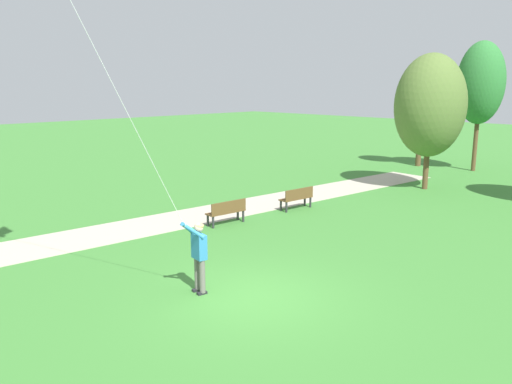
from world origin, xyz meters
TOP-DOWN VIEW (x-y plane):
  - ground_plane at (0.00, 0.00)m, footprint 120.00×120.00m
  - walkway_path at (-7.04, 2.00)m, footprint 5.28×32.09m
  - person_kite_flyer at (-1.11, -0.73)m, footprint 0.52×0.62m
  - park_bench_near_walkway at (-5.19, 3.84)m, footprint 0.57×1.53m
  - park_bench_far_walkway at (-4.88, 7.33)m, footprint 0.57×1.53m
  - tree_lakeside_near at (-3.22, 14.82)m, footprint 3.18×3.58m
  - tree_horizon_far at (-6.88, 21.14)m, footprint 2.08×2.30m
  - tree_treeline_right at (-3.73, 21.72)m, footprint 2.59×2.68m

SIDE VIEW (x-z plane):
  - ground_plane at x=0.00m, z-range 0.00..0.00m
  - walkway_path at x=-7.04m, z-range 0.00..0.02m
  - park_bench_near_walkway at x=-5.19m, z-range 0.07..0.95m
  - park_bench_far_walkway at x=-4.88m, z-range 0.07..0.95m
  - person_kite_flyer at x=-1.11m, z-range 0.13..1.96m
  - tree_lakeside_near at x=-3.22m, z-range 0.77..7.11m
  - tree_horizon_far at x=-6.88m, z-range 1.41..7.26m
  - tree_treeline_right at x=-3.73m, z-range 1.33..8.63m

